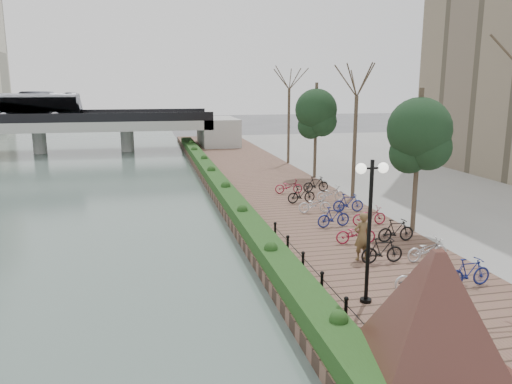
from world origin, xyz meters
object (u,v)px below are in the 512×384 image
object	(u,v)px
lamppost	(371,200)
motorcycle	(422,304)
pedestrian	(362,236)
granite_monument	(434,316)

from	to	relation	value
lamppost	motorcycle	bearing A→B (deg)	-56.34
motorcycle	pedestrian	size ratio (longest dim) A/B	0.84
granite_monument	pedestrian	world-z (taller)	granite_monument
motorcycle	granite_monument	bearing A→B (deg)	-133.50
lamppost	granite_monument	bearing A→B (deg)	-94.82
granite_monument	motorcycle	distance (m)	3.20
granite_monument	lamppost	size ratio (longest dim) A/B	1.31
lamppost	pedestrian	bearing A→B (deg)	68.18
motorcycle	pedestrian	bearing A→B (deg)	68.51
granite_monument	lamppost	distance (m)	4.54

